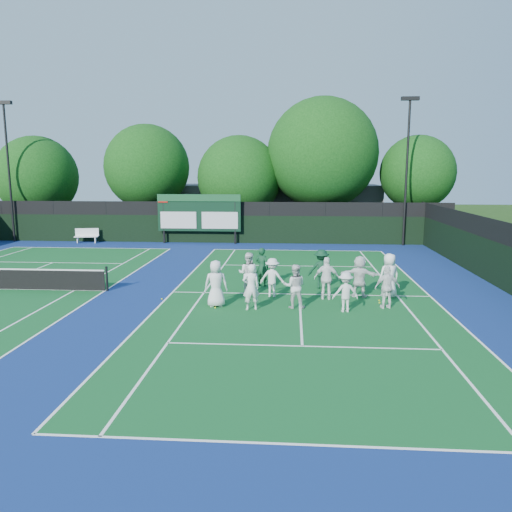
{
  "coord_description": "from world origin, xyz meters",
  "views": [
    {
      "loc": [
        -0.36,
        -19.78,
        5.23
      ],
      "look_at": [
        -2.0,
        3.0,
        1.3
      ],
      "focal_mm": 35.0,
      "sensor_mm": 36.0,
      "label": 1
    }
  ],
  "objects": [
    {
      "name": "coach_left",
      "position": [
        -1.69,
        2.45,
        0.89
      ],
      "size": [
        0.77,
        0.66,
        1.78
      ],
      "primitive_type": "imported",
      "rotation": [
        0.0,
        0.0,
        2.72
      ],
      "color": "#103A21",
      "rests_on": "ground"
    },
    {
      "name": "coach_right",
      "position": [
        0.98,
        2.15,
        0.89
      ],
      "size": [
        1.18,
        0.72,
        1.77
      ],
      "primitive_type": "imported",
      "rotation": [
        0.0,
        0.0,
        3.09
      ],
      "color": "#0E341F",
      "rests_on": "ground"
    },
    {
      "name": "tree_b",
      "position": [
        -11.68,
        19.58,
        5.31
      ],
      "size": [
        6.67,
        6.67,
        8.82
      ],
      "color": "black",
      "rests_on": "ground"
    },
    {
      "name": "back_fence",
      "position": [
        -6.0,
        16.0,
        1.36
      ],
      "size": [
        34.0,
        0.08,
        3.0
      ],
      "color": "black",
      "rests_on": "ground"
    },
    {
      "name": "near_court",
      "position": [
        0.0,
        1.0,
        0.01
      ],
      "size": [
        11.05,
        23.85,
        0.01
      ],
      "color": "#115623",
      "rests_on": "ground"
    },
    {
      "name": "tree_e",
      "position": [
        9.31,
        19.58,
        4.9
      ],
      "size": [
        5.66,
        5.66,
        7.89
      ],
      "color": "black",
      "rests_on": "ground"
    },
    {
      "name": "player_back_4",
      "position": [
        3.7,
        0.82,
        0.93
      ],
      "size": [
        1.05,
        0.86,
        1.85
      ],
      "primitive_type": "imported",
      "rotation": [
        0.0,
        0.0,
        3.48
      ],
      "color": "white",
      "rests_on": "ground"
    },
    {
      "name": "tennis_ball_2",
      "position": [
        3.21,
        0.1,
        0.03
      ],
      "size": [
        0.07,
        0.07,
        0.07
      ],
      "primitive_type": "sphere",
      "color": "yellow",
      "rests_on": "ground"
    },
    {
      "name": "tree_c",
      "position": [
        -4.35,
        19.58,
        4.49
      ],
      "size": [
        6.53,
        6.53,
        7.93
      ],
      "color": "black",
      "rests_on": "ground"
    },
    {
      "name": "tree_a",
      "position": [
        -20.75,
        19.58,
        4.56
      ],
      "size": [
        6.48,
        6.48,
        7.97
      ],
      "color": "black",
      "rests_on": "ground"
    },
    {
      "name": "tennis_ball_0",
      "position": [
        -3.25,
        -1.45,
        0.03
      ],
      "size": [
        0.07,
        0.07,
        0.07
      ],
      "primitive_type": "sphere",
      "color": "yellow",
      "rests_on": "ground"
    },
    {
      "name": "player_front_4",
      "position": [
        3.3,
        -0.95,
        0.83
      ],
      "size": [
        1.03,
        0.56,
        1.66
      ],
      "primitive_type": "imported",
      "rotation": [
        0.0,
        0.0,
        3.31
      ],
      "color": "white",
      "rests_on": "ground"
    },
    {
      "name": "player_front_1",
      "position": [
        -1.86,
        -1.51,
        0.89
      ],
      "size": [
        0.74,
        0.58,
        1.77
      ],
      "primitive_type": "imported",
      "rotation": [
        0.0,
        0.0,
        3.42
      ],
      "color": "white",
      "rests_on": "ground"
    },
    {
      "name": "ground",
      "position": [
        0.0,
        0.0,
        0.0
      ],
      "size": [
        120.0,
        120.0,
        0.0
      ],
      "primitive_type": "plane",
      "color": "#1B390F",
      "rests_on": "ground"
    },
    {
      "name": "player_back_3",
      "position": [
        2.48,
        0.76,
        0.88
      ],
      "size": [
        1.71,
        0.89,
        1.76
      ],
      "primitive_type": "imported",
      "rotation": [
        0.0,
        0.0,
        2.9
      ],
      "color": "white",
      "rests_on": "ground"
    },
    {
      "name": "player_back_1",
      "position": [
        -1.14,
        0.55,
        0.82
      ],
      "size": [
        1.16,
        0.81,
        1.64
      ],
      "primitive_type": "imported",
      "rotation": [
        0.0,
        0.0,
        2.94
      ],
      "color": "silver",
      "rests_on": "ground"
    },
    {
      "name": "player_front_3",
      "position": [
        1.67,
        -1.52,
        0.76
      ],
      "size": [
        1.05,
        0.71,
        1.52
      ],
      "primitive_type": "imported",
      "rotation": [
        0.0,
        0.0,
        3.29
      ],
      "color": "silver",
      "rests_on": "ground"
    },
    {
      "name": "court_apron",
      "position": [
        -6.0,
        1.0,
        0.0
      ],
      "size": [
        34.0,
        32.0,
        0.01
      ],
      "primitive_type": "cube",
      "color": "navy",
      "rests_on": "ground"
    },
    {
      "name": "tree_d",
      "position": [
        2.09,
        19.58,
        6.29
      ],
      "size": [
        8.5,
        8.5,
        10.76
      ],
      "color": "black",
      "rests_on": "ground"
    },
    {
      "name": "player_back_2",
      "position": [
        1.1,
        0.27,
        0.88
      ],
      "size": [
        1.06,
        0.5,
        1.77
      ],
      "primitive_type": "imported",
      "rotation": [
        0.0,
        0.0,
        3.07
      ],
      "color": "white",
      "rests_on": "ground"
    },
    {
      "name": "player_back_0",
      "position": [
        -2.18,
        0.89,
        0.91
      ],
      "size": [
        1.0,
        0.85,
        1.81
      ],
      "primitive_type": "imported",
      "rotation": [
        0.0,
        0.0,
        2.94
      ],
      "color": "white",
      "rests_on": "ground"
    },
    {
      "name": "light_pole_left",
      "position": [
        -21.0,
        15.7,
        6.3
      ],
      "size": [
        1.2,
        0.3,
        10.12
      ],
      "color": "black",
      "rests_on": "ground"
    },
    {
      "name": "tennis_ball_3",
      "position": [
        -5.63,
        -0.29,
        0.03
      ],
      "size": [
        0.07,
        0.07,
        0.07
      ],
      "primitive_type": "sphere",
      "color": "yellow",
      "rests_on": "ground"
    },
    {
      "name": "player_front_0",
      "position": [
        -3.25,
        -1.15,
        0.92
      ],
      "size": [
        0.97,
        0.7,
        1.83
      ],
      "primitive_type": "imported",
      "rotation": [
        0.0,
        0.0,
        3.28
      ],
      "color": "silver",
      "rests_on": "ground"
    },
    {
      "name": "tennis_ball_5",
      "position": [
        3.17,
        -0.25,
        0.03
      ],
      "size": [
        0.07,
        0.07,
        0.07
      ],
      "primitive_type": "sphere",
      "color": "yellow",
      "rests_on": "ground"
    },
    {
      "name": "scoreboard",
      "position": [
        -7.01,
        15.59,
        2.19
      ],
      "size": [
        6.0,
        0.21,
        3.55
      ],
      "color": "black",
      "rests_on": "ground"
    },
    {
      "name": "light_pole_right",
      "position": [
        7.5,
        15.7,
        6.3
      ],
      "size": [
        1.2,
        0.3,
        10.12
      ],
      "color": "black",
      "rests_on": "ground"
    },
    {
      "name": "bench",
      "position": [
        -15.3,
        15.38,
        0.57
      ],
      "size": [
        1.72,
        0.78,
        1.05
      ],
      "color": "white",
      "rests_on": "ground"
    },
    {
      "name": "player_front_2",
      "position": [
        -0.21,
        -1.13,
        0.85
      ],
      "size": [
        0.86,
        0.68,
        1.71
      ],
      "primitive_type": "imported",
      "rotation": [
        0.0,
        0.0,
        3.1
      ],
      "color": "silver",
      "rests_on": "ground"
    },
    {
      "name": "clubhouse",
      "position": [
        -2.0,
        24.0,
        2.0
      ],
      "size": [
        18.0,
        6.0,
        4.0
      ],
      "primitive_type": "cube",
      "color": "#5C5C61",
      "rests_on": "ground"
    }
  ]
}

